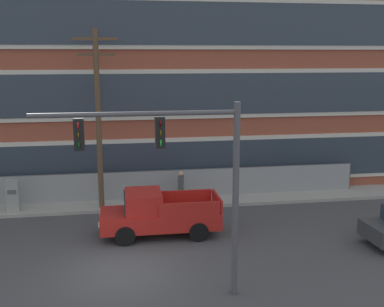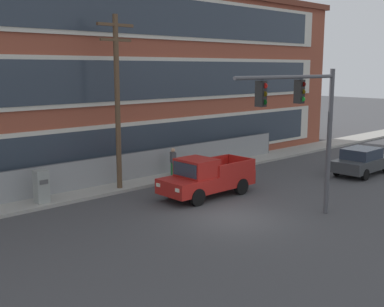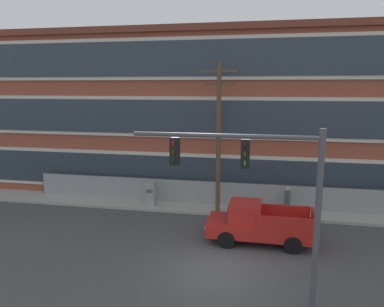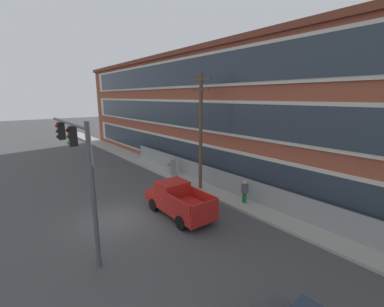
% 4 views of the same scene
% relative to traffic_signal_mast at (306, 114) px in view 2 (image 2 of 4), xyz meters
% --- Properties ---
extents(ground_plane, '(160.00, 160.00, 0.00)m').
position_rel_traffic_signal_mast_xyz_m(ground_plane, '(-1.82, 2.14, -4.37)').
color(ground_plane, '#424244').
extents(sidewalk_building_side, '(80.00, 2.19, 0.16)m').
position_rel_traffic_signal_mast_xyz_m(sidewalk_building_side, '(-1.82, 9.79, -4.29)').
color(sidewalk_building_side, '#9E9B93').
rests_on(sidewalk_building_side, ground).
extents(chain_link_fence, '(25.50, 0.06, 1.63)m').
position_rel_traffic_signal_mast_xyz_m(chain_link_fence, '(-1.81, 10.30, -3.54)').
color(chain_link_fence, gray).
rests_on(chain_link_fence, ground).
extents(traffic_signal_mast, '(6.06, 0.43, 6.11)m').
position_rel_traffic_signal_mast_xyz_m(traffic_signal_mast, '(0.00, 0.00, 0.00)').
color(traffic_signal_mast, '#4C4C51').
rests_on(traffic_signal_mast, ground).
extents(pickup_truck_red, '(5.01, 2.04, 1.94)m').
position_rel_traffic_signal_mast_xyz_m(pickup_truck_red, '(-0.17, 5.40, -3.44)').
color(pickup_truck_red, '#AD1E19').
rests_on(pickup_truck_red, ground).
extents(sedan_dark_grey, '(4.43, 2.01, 1.56)m').
position_rel_traffic_signal_mast_xyz_m(sedan_dark_grey, '(9.98, 2.71, -3.57)').
color(sedan_dark_grey, '#383A3D').
rests_on(sedan_dark_grey, ground).
extents(utility_pole_near_corner, '(2.04, 0.26, 8.67)m').
position_rel_traffic_signal_mast_xyz_m(utility_pole_near_corner, '(-2.57, 9.18, 0.36)').
color(utility_pole_near_corner, brown).
rests_on(utility_pole_near_corner, ground).
extents(electrical_cabinet, '(0.57, 0.55, 1.64)m').
position_rel_traffic_signal_mast_xyz_m(electrical_cabinet, '(-6.68, 9.30, -3.54)').
color(electrical_cabinet, '#939993').
rests_on(electrical_cabinet, ground).
extents(pedestrian_near_cabinet, '(0.36, 0.46, 1.69)m').
position_rel_traffic_signal_mast_xyz_m(pedestrian_near_cabinet, '(1.40, 9.63, -3.39)').
color(pedestrian_near_cabinet, '#236B38').
rests_on(pedestrian_near_cabinet, ground).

